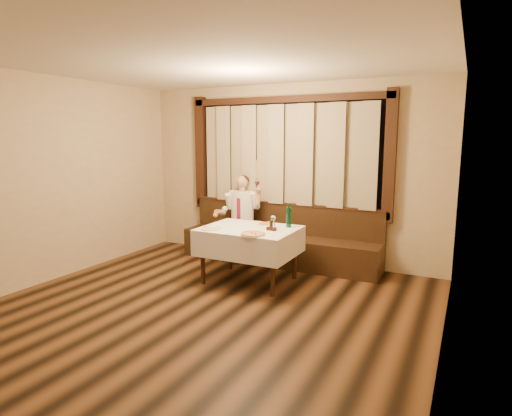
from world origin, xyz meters
The scene contains 10 objects.
room centered at (0.00, 0.97, 1.50)m, with size 5.01×6.01×2.81m.
banquette centered at (0.00, 2.72, 0.31)m, with size 3.20×0.61×0.94m.
dining_table centered at (0.00, 1.70, 0.65)m, with size 1.27×0.97×0.76m.
pizza centered at (0.25, 1.33, 0.77)m, with size 0.32×0.32×0.03m.
pasta_red centered at (0.10, 1.95, 0.79)m, with size 0.23×0.23×0.08m.
pasta_cream centered at (-0.41, 1.39, 0.79)m, with size 0.28×0.28×0.10m.
green_bottle centered at (0.46, 1.98, 0.90)m, with size 0.07×0.07×0.34m.
table_wine_glass centered at (0.31, 1.79, 0.89)m, with size 0.07×0.07×0.19m.
cruet_caddy centered at (0.34, 1.69, 0.80)m, with size 0.13×0.07×0.14m.
seated_man centered at (-0.65, 2.63, 0.80)m, with size 0.74×0.55×1.37m.
Camera 1 is at (2.64, -3.33, 1.97)m, focal length 30.00 mm.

